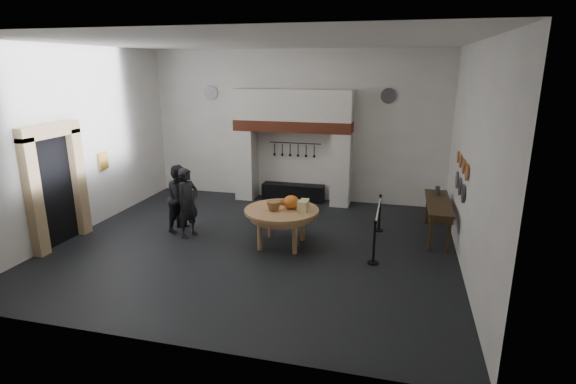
% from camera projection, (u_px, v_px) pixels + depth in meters
% --- Properties ---
extents(floor, '(9.00, 8.00, 0.02)m').
position_uv_depth(floor, '(255.00, 245.00, 10.46)').
color(floor, black).
rests_on(floor, ground).
extents(ceiling, '(9.00, 8.00, 0.02)m').
position_uv_depth(ceiling, '(251.00, 42.00, 9.23)').
color(ceiling, silver).
rests_on(ceiling, wall_back).
extents(wall_back, '(9.00, 0.02, 4.50)m').
position_uv_depth(wall_back, '(296.00, 126.00, 13.57)').
color(wall_back, white).
rests_on(wall_back, floor).
extents(wall_front, '(9.00, 0.02, 4.50)m').
position_uv_depth(wall_front, '(160.00, 201.00, 6.11)').
color(wall_front, white).
rests_on(wall_front, floor).
extents(wall_left, '(0.02, 8.00, 4.50)m').
position_uv_depth(wall_left, '(78.00, 141.00, 10.91)').
color(wall_left, white).
rests_on(wall_left, floor).
extents(wall_right, '(0.02, 8.00, 4.50)m').
position_uv_depth(wall_right, '(472.00, 160.00, 8.77)').
color(wall_right, white).
rests_on(wall_right, floor).
extents(chimney_pier_left, '(0.55, 0.70, 2.15)m').
position_uv_depth(chimney_pier_left, '(247.00, 164.00, 13.92)').
color(chimney_pier_left, silver).
rests_on(chimney_pier_left, floor).
extents(chimney_pier_right, '(0.55, 0.70, 2.15)m').
position_uv_depth(chimney_pier_right, '(341.00, 169.00, 13.21)').
color(chimney_pier_right, silver).
rests_on(chimney_pier_right, floor).
extents(hearth_brick_band, '(3.50, 0.72, 0.32)m').
position_uv_depth(hearth_brick_band, '(293.00, 126.00, 13.23)').
color(hearth_brick_band, '#9E442B').
rests_on(hearth_brick_band, chimney_pier_left).
extents(chimney_hood, '(3.50, 0.70, 0.90)m').
position_uv_depth(chimney_hood, '(293.00, 105.00, 13.06)').
color(chimney_hood, silver).
rests_on(chimney_hood, hearth_brick_band).
extents(iron_range, '(1.90, 0.45, 0.50)m').
position_uv_depth(iron_range, '(293.00, 192.00, 13.86)').
color(iron_range, black).
rests_on(iron_range, floor).
extents(utensil_rail, '(1.60, 0.02, 0.02)m').
position_uv_depth(utensil_rail, '(295.00, 143.00, 13.63)').
color(utensil_rail, black).
rests_on(utensil_rail, wall_back).
extents(door_recess, '(0.04, 1.10, 2.50)m').
position_uv_depth(door_recess, '(55.00, 192.00, 10.25)').
color(door_recess, black).
rests_on(door_recess, floor).
extents(door_jamb_near, '(0.22, 0.30, 2.60)m').
position_uv_depth(door_jamb_near, '(34.00, 198.00, 9.56)').
color(door_jamb_near, tan).
rests_on(door_jamb_near, floor).
extents(door_jamb_far, '(0.22, 0.30, 2.60)m').
position_uv_depth(door_jamb_far, '(79.00, 182.00, 10.87)').
color(door_jamb_far, tan).
rests_on(door_jamb_far, floor).
extents(door_lintel, '(0.22, 1.70, 0.30)m').
position_uv_depth(door_lintel, '(49.00, 131.00, 9.84)').
color(door_lintel, tan).
rests_on(door_lintel, door_jamb_near).
extents(wall_plaque, '(0.05, 0.34, 0.44)m').
position_uv_depth(wall_plaque, '(103.00, 161.00, 11.83)').
color(wall_plaque, gold).
rests_on(wall_plaque, wall_left).
extents(work_table, '(1.98, 1.98, 0.07)m').
position_uv_depth(work_table, '(282.00, 211.00, 10.23)').
color(work_table, tan).
rests_on(work_table, floor).
extents(pumpkin, '(0.36, 0.36, 0.31)m').
position_uv_depth(pumpkin, '(291.00, 202.00, 10.22)').
color(pumpkin, '#D7551E').
rests_on(pumpkin, work_table).
extents(cheese_block_big, '(0.22, 0.22, 0.24)m').
position_uv_depth(cheese_block_big, '(303.00, 206.00, 10.02)').
color(cheese_block_big, '#DAC382').
rests_on(cheese_block_big, work_table).
extents(cheese_block_small, '(0.18, 0.18, 0.20)m').
position_uv_depth(cheese_block_small, '(305.00, 203.00, 10.31)').
color(cheese_block_small, '#D5CD7F').
rests_on(cheese_block_small, work_table).
extents(wicker_basket, '(0.37, 0.37, 0.22)m').
position_uv_depth(wicker_basket, '(273.00, 206.00, 10.08)').
color(wicker_basket, '#965E37').
rests_on(wicker_basket, work_table).
extents(bread_loaf, '(0.31, 0.18, 0.13)m').
position_uv_depth(bread_loaf, '(281.00, 202.00, 10.55)').
color(bread_loaf, '#A45C3A').
rests_on(bread_loaf, work_table).
extents(visitor_near, '(0.59, 0.72, 1.71)m').
position_uv_depth(visitor_near, '(188.00, 203.00, 10.76)').
color(visitor_near, black).
rests_on(visitor_near, floor).
extents(visitor_far, '(0.74, 0.89, 1.67)m').
position_uv_depth(visitor_far, '(181.00, 198.00, 11.23)').
color(visitor_far, black).
rests_on(visitor_far, floor).
extents(side_table, '(0.55, 2.20, 0.06)m').
position_uv_depth(side_table, '(439.00, 203.00, 10.70)').
color(side_table, '#3D2C16').
rests_on(side_table, floor).
extents(pewter_jug, '(0.12, 0.12, 0.22)m').
position_uv_depth(pewter_jug, '(438.00, 191.00, 11.23)').
color(pewter_jug, '#4A494E').
rests_on(pewter_jug, side_table).
extents(copper_pan_a, '(0.03, 0.34, 0.34)m').
position_uv_depth(copper_pan_a, '(467.00, 172.00, 9.05)').
color(copper_pan_a, '#C6662D').
rests_on(copper_pan_a, wall_right).
extents(copper_pan_b, '(0.03, 0.32, 0.32)m').
position_uv_depth(copper_pan_b, '(464.00, 167.00, 9.56)').
color(copper_pan_b, '#C6662D').
rests_on(copper_pan_b, wall_right).
extents(copper_pan_c, '(0.03, 0.30, 0.30)m').
position_uv_depth(copper_pan_c, '(461.00, 161.00, 10.07)').
color(copper_pan_c, '#C6662D').
rests_on(copper_pan_c, wall_right).
extents(copper_pan_d, '(0.03, 0.28, 0.28)m').
position_uv_depth(copper_pan_d, '(458.00, 157.00, 10.59)').
color(copper_pan_d, '#C6662D').
rests_on(copper_pan_d, wall_right).
extents(pewter_plate_left, '(0.03, 0.40, 0.40)m').
position_uv_depth(pewter_plate_left, '(463.00, 194.00, 9.37)').
color(pewter_plate_left, '#4C4C51').
rests_on(pewter_plate_left, wall_right).
extents(pewter_plate_mid, '(0.03, 0.40, 0.40)m').
position_uv_depth(pewter_plate_mid, '(460.00, 186.00, 9.93)').
color(pewter_plate_mid, '#4C4C51').
rests_on(pewter_plate_mid, wall_right).
extents(pewter_plate_right, '(0.03, 0.40, 0.40)m').
position_uv_depth(pewter_plate_right, '(457.00, 180.00, 10.49)').
color(pewter_plate_right, '#4C4C51').
rests_on(pewter_plate_right, wall_right).
extents(pewter_plate_back_left, '(0.44, 0.03, 0.44)m').
position_uv_depth(pewter_plate_back_left, '(211.00, 93.00, 13.92)').
color(pewter_plate_back_left, '#4C4C51').
rests_on(pewter_plate_back_left, wall_back).
extents(pewter_plate_back_right, '(0.44, 0.03, 0.44)m').
position_uv_depth(pewter_plate_back_right, '(389.00, 96.00, 12.63)').
color(pewter_plate_back_right, '#4C4C51').
rests_on(pewter_plate_back_right, wall_back).
extents(barrier_post_near, '(0.05, 0.05, 0.90)m').
position_uv_depth(barrier_post_near, '(374.00, 243.00, 9.36)').
color(barrier_post_near, black).
rests_on(barrier_post_near, floor).
extents(barrier_post_far, '(0.05, 0.05, 0.90)m').
position_uv_depth(barrier_post_far, '(380.00, 214.00, 11.23)').
color(barrier_post_far, black).
rests_on(barrier_post_far, floor).
extents(barrier_rope, '(0.04, 2.00, 0.04)m').
position_uv_depth(barrier_rope, '(378.00, 211.00, 10.18)').
color(barrier_rope, white).
rests_on(barrier_rope, barrier_post_near).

